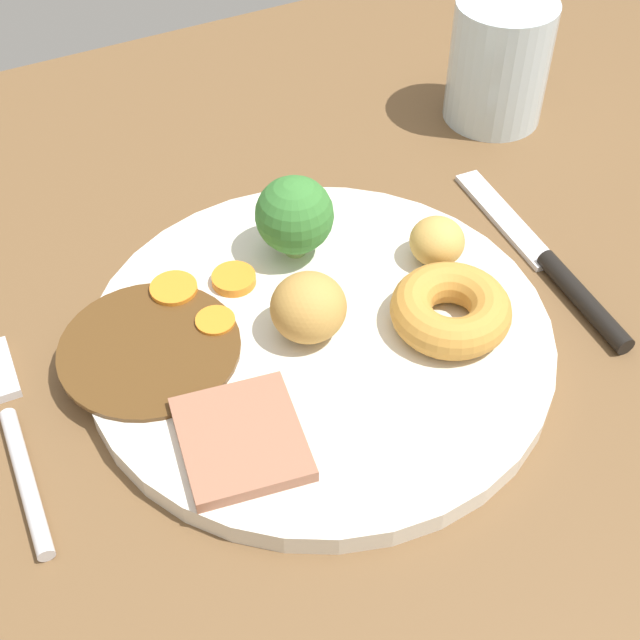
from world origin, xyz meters
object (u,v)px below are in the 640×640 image
(meat_slice_main, at_px, (241,439))
(fork, at_px, (13,432))
(roast_potato_left, at_px, (308,307))
(broccoli_floret, at_px, (294,216))
(carrot_coin_back, at_px, (234,279))
(carrot_coin_side, at_px, (174,290))
(yorkshire_pudding, at_px, (454,314))
(roast_potato_right, at_px, (437,241))
(water_glass, at_px, (499,62))
(carrot_coin_front, at_px, (215,322))
(dinner_plate, at_px, (320,340))
(knife, at_px, (553,268))

(meat_slice_main, bearing_deg, fork, 147.01)
(roast_potato_left, height_order, broccoli_floret, broccoli_floret)
(carrot_coin_back, distance_m, carrot_coin_side, 0.04)
(yorkshire_pudding, height_order, roast_potato_right, roast_potato_right)
(carrot_coin_side, bearing_deg, roast_potato_left, -47.42)
(roast_potato_right, bearing_deg, broccoli_floret, 148.98)
(yorkshire_pudding, height_order, water_glass, water_glass)
(water_glass, bearing_deg, carrot_coin_front, -155.55)
(roast_potato_left, distance_m, carrot_coin_side, 0.09)
(carrot_coin_side, xyz_separation_m, water_glass, (0.29, 0.09, 0.03))
(meat_slice_main, xyz_separation_m, carrot_coin_back, (0.04, 0.11, -0.00))
(carrot_coin_side, xyz_separation_m, fork, (-0.11, -0.05, -0.01))
(dinner_plate, relative_size, broccoli_floret, 5.00)
(carrot_coin_front, relative_size, knife, 0.13)
(yorkshire_pudding, xyz_separation_m, fork, (-0.25, 0.05, -0.02))
(meat_slice_main, xyz_separation_m, yorkshire_pudding, (0.14, 0.02, 0.01))
(dinner_plate, xyz_separation_m, broccoli_floret, (0.02, 0.07, 0.04))
(carrot_coin_front, distance_m, fork, 0.13)
(yorkshire_pudding, bearing_deg, roast_potato_right, 68.19)
(roast_potato_left, bearing_deg, broccoli_floret, 71.08)
(yorkshire_pudding, bearing_deg, dinner_plate, 155.42)
(roast_potato_right, height_order, carrot_coin_back, roast_potato_right)
(yorkshire_pudding, distance_m, broccoli_floret, 0.12)
(dinner_plate, distance_m, carrot_coin_front, 0.06)
(yorkshire_pudding, distance_m, carrot_coin_back, 0.14)
(meat_slice_main, bearing_deg, water_glass, 35.33)
(water_glass, bearing_deg, yorkshire_pudding, -129.40)
(meat_slice_main, height_order, roast_potato_left, roast_potato_left)
(broccoli_floret, distance_m, fork, 0.20)
(carrot_coin_front, xyz_separation_m, knife, (0.21, -0.04, -0.01))
(water_glass, bearing_deg, dinner_plate, -144.99)
(roast_potato_left, height_order, carrot_coin_back, roast_potato_left)
(carrot_coin_back, bearing_deg, fork, -163.29)
(roast_potato_right, xyz_separation_m, broccoli_floret, (-0.08, 0.05, 0.01))
(meat_slice_main, bearing_deg, carrot_coin_back, 69.22)
(dinner_plate, height_order, roast_potato_right, roast_potato_right)
(roast_potato_right, bearing_deg, yorkshire_pudding, -111.81)
(yorkshire_pudding, xyz_separation_m, water_glass, (0.16, 0.19, 0.02))
(yorkshire_pudding, xyz_separation_m, knife, (0.09, 0.02, -0.02))
(carrot_coin_side, bearing_deg, fork, -155.18)
(meat_slice_main, height_order, water_glass, water_glass)
(carrot_coin_front, bearing_deg, carrot_coin_back, 50.36)
(roast_potato_right, distance_m, carrot_coin_back, 0.13)
(roast_potato_left, relative_size, carrot_coin_front, 1.89)
(knife, bearing_deg, roast_potato_right, 67.79)
(yorkshire_pudding, distance_m, knife, 0.10)
(dinner_plate, bearing_deg, fork, 174.92)
(roast_potato_right, relative_size, water_glass, 0.37)
(water_glass, bearing_deg, fork, -160.49)
(dinner_plate, relative_size, water_glass, 2.92)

